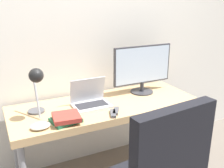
# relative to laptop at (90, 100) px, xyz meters

# --- Properties ---
(wall_back) EXTENTS (8.00, 0.05, 2.60)m
(wall_back) POSITION_rel_laptop_xyz_m (0.14, 0.36, 0.54)
(wall_back) COLOR silver
(wall_back) RESTS_ON ground_plane
(desk) EXTENTS (1.62, 0.62, 0.72)m
(desk) POSITION_rel_laptop_xyz_m (0.14, -0.02, -0.11)
(desk) COLOR tan
(desk) RESTS_ON ground_plane
(laptop) EXTENTS (0.31, 0.22, 0.23)m
(laptop) POSITION_rel_laptop_xyz_m (0.00, 0.00, 0.00)
(laptop) COLOR silver
(laptop) RESTS_ON desk
(monitor) EXTENTS (0.59, 0.22, 0.45)m
(monitor) POSITION_rel_laptop_xyz_m (0.57, 0.09, 0.20)
(monitor) COLOR #333338
(monitor) RESTS_ON desk
(desk_lamp) EXTENTS (0.13, 0.27, 0.40)m
(desk_lamp) POSITION_rel_laptop_xyz_m (-0.44, -0.05, 0.23)
(desk_lamp) COLOR #4C4C51
(desk_lamp) RESTS_ON desk
(book_stack) EXTENTS (0.23, 0.22, 0.06)m
(book_stack) POSITION_rel_laptop_xyz_m (-0.27, -0.21, -0.02)
(book_stack) COLOR #286B47
(book_stack) RESTS_ON desk
(tv_remote) EXTENTS (0.09, 0.14, 0.02)m
(tv_remote) POSITION_rel_laptop_xyz_m (0.09, -0.25, -0.04)
(tv_remote) COLOR #4C4C51
(tv_remote) RESTS_ON desk
(media_remote) EXTENTS (0.10, 0.13, 0.02)m
(media_remote) POSITION_rel_laptop_xyz_m (0.13, -0.21, -0.04)
(media_remote) COLOR #4C4C51
(media_remote) RESTS_ON desk
(game_controller) EXTENTS (0.14, 0.11, 0.04)m
(game_controller) POSITION_rel_laptop_xyz_m (-0.46, -0.23, -0.03)
(game_controller) COLOR white
(game_controller) RESTS_ON desk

